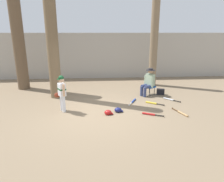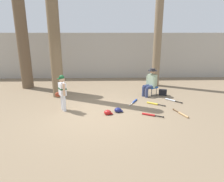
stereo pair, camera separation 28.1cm
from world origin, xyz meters
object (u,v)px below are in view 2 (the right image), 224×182
bat_yellow_trainer (154,104)px  batting_helmet_navy (118,110)px  tree_far_left (22,35)px  bat_aluminum_silver (172,100)px  bat_wood_tan (182,114)px  batting_helmet_red (108,112)px  seated_spectator (151,82)px  young_ballplayer (62,91)px  tree_near_player (54,27)px  bat_blue_youth (134,101)px  handbag_beside_stool (163,92)px  tree_behind_spectator (157,44)px  folding_stool (152,87)px  bat_red_barrel (150,115)px

bat_yellow_trainer → batting_helmet_navy: 1.63m
tree_far_left → bat_aluminum_silver: 7.49m
bat_wood_tan → batting_helmet_red: batting_helmet_red is taller
seated_spectator → batting_helmet_red: size_ratio=4.07×
young_ballplayer → batting_helmet_navy: 2.09m
batting_helmet_red → tree_near_player: bearing=135.0°
tree_far_left → bat_blue_youth: 6.19m
handbag_beside_stool → bat_aluminum_silver: bearing=-79.2°
young_ballplayer → bat_yellow_trainer: (3.42, 0.51, -0.71)m
bat_wood_tan → tree_behind_spectator: bearing=90.0°
tree_near_player → folding_stool: tree_near_player is taller
bat_red_barrel → handbag_beside_stool: bearing=65.4°
tree_near_player → bat_yellow_trainer: (3.95, -1.19, -2.89)m
tree_near_player → tree_behind_spectator: tree_near_player is taller
young_ballplayer → tree_near_player: bearing=107.5°
bat_red_barrel → bat_aluminum_silver: (1.20, 1.49, 0.00)m
tree_near_player → bat_blue_youth: bearing=-16.0°
batting_helmet_red → bat_red_barrel: bearing=-6.2°
tree_near_player → bat_red_barrel: (3.58, -2.29, -2.89)m
batting_helmet_navy → tree_near_player: bearing=142.3°
batting_helmet_navy → bat_red_barrel: bearing=-18.4°
bat_aluminum_silver → folding_stool: bearing=129.1°
tree_behind_spectator → bat_wood_tan: size_ratio=6.24×
young_ballplayer → bat_wood_tan: bearing=-7.8°
tree_far_left → bat_aluminum_silver: bearing=-19.1°
tree_near_player → bat_aluminum_silver: size_ratio=10.98×
bat_yellow_trainer → batting_helmet_navy: bearing=-152.8°
tree_near_player → bat_blue_youth: (3.22, -0.92, -2.89)m
bat_wood_tan → bat_red_barrel: size_ratio=1.12×
folding_stool → bat_wood_tan: bearing=-76.1°
folding_stool → tree_behind_spectator: bearing=72.1°
tree_near_player → bat_aluminum_silver: tree_near_player is taller
bat_wood_tan → handbag_beside_stool: bearing=91.5°
young_ballplayer → bat_red_barrel: 3.18m
bat_blue_youth → bat_aluminum_silver: 1.57m
batting_helmet_navy → batting_helmet_red: batting_helmet_navy is taller
handbag_beside_stool → batting_helmet_navy: size_ratio=1.12×
bat_red_barrel → batting_helmet_navy: (-1.07, 0.36, 0.04)m
tree_far_left → bat_aluminum_silver: size_ratio=10.13×
tree_behind_spectator → seated_spectator: bearing=-109.8°
young_ballplayer → bat_red_barrel: young_ballplayer is taller
batting_helmet_navy → tree_behind_spectator: bearing=59.4°
batting_helmet_red → tree_far_left: bearing=137.8°
young_ballplayer → bat_yellow_trainer: bearing=8.5°
bat_wood_tan → tree_far_left: bearing=150.1°
tree_near_player → bat_red_barrel: 5.14m
tree_near_player → handbag_beside_stool: bearing=0.0°
tree_behind_spectator → tree_near_player: bearing=-159.5°
batting_helmet_navy → bat_aluminum_silver: bearing=26.4°
batting_helmet_navy → tree_far_left: bearing=141.9°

